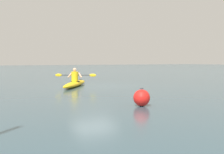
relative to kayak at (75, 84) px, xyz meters
The scene contains 4 objects.
ground_plane 1.12m from the kayak, behind, with size 160.00×160.00×0.00m, color #334C56.
kayak is the anchor object (origin of this frame).
kayaker 0.47m from the kayak, 55.40° to the left, with size 1.99×1.39×0.76m.
mooring_buoy_channel_marker 7.98m from the kayak, 84.34° to the left, with size 0.54×0.54×0.59m.
Camera 1 is at (7.32, 15.84, 1.48)m, focal length 48.45 mm.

